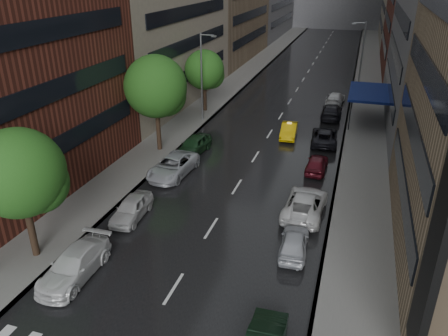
% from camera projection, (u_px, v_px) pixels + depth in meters
% --- Properties ---
extents(road, '(14.00, 140.00, 0.01)m').
position_uv_depth(road, '(301.00, 83.00, 62.37)').
color(road, black).
rests_on(road, ground).
extents(sidewalk_left, '(4.00, 140.00, 0.15)m').
position_uv_depth(sidewalk_left, '(241.00, 78.00, 64.77)').
color(sidewalk_left, gray).
rests_on(sidewalk_left, ground).
extents(sidewalk_right, '(4.00, 140.00, 0.15)m').
position_uv_depth(sidewalk_right, '(367.00, 87.00, 59.92)').
color(sidewalk_right, gray).
rests_on(sidewalk_right, ground).
extents(tree_near, '(4.84, 4.84, 7.71)m').
position_uv_depth(tree_near, '(19.00, 173.00, 22.83)').
color(tree_near, '#382619').
rests_on(tree_near, ground).
extents(tree_mid, '(5.36, 5.36, 8.55)m').
position_uv_depth(tree_mid, '(156.00, 87.00, 36.98)').
color(tree_mid, '#382619').
rests_on(tree_mid, ground).
extents(tree_far, '(4.37, 4.37, 6.96)m').
position_uv_depth(tree_far, '(204.00, 70.00, 48.05)').
color(tree_far, '#382619').
rests_on(tree_far, ground).
extents(taxi, '(1.71, 4.20, 1.36)m').
position_uv_depth(taxi, '(289.00, 130.00, 42.26)').
color(taxi, yellow).
rests_on(taxi, ground).
extents(parked_cars_left, '(2.91, 22.68, 1.57)m').
position_uv_depth(parked_cars_left, '(154.00, 185.00, 31.49)').
color(parked_cars_left, silver).
rests_on(parked_cars_left, ground).
extents(parked_cars_right, '(2.72, 44.42, 1.52)m').
position_uv_depth(parked_cars_right, '(319.00, 155.00, 36.58)').
color(parked_cars_right, '#193722').
rests_on(parked_cars_right, ground).
extents(street_lamp_left, '(1.74, 0.22, 9.00)m').
position_uv_depth(street_lamp_left, '(202.00, 75.00, 45.07)').
color(street_lamp_left, gray).
rests_on(street_lamp_left, sidewalk_left).
extents(street_lamp_right, '(1.74, 0.22, 9.00)m').
position_uv_depth(street_lamp_right, '(361.00, 57.00, 53.91)').
color(street_lamp_right, gray).
rests_on(street_lamp_right, sidewalk_right).
extents(awning, '(4.00, 8.00, 3.12)m').
position_uv_depth(awning, '(369.00, 92.00, 45.64)').
color(awning, navy).
rests_on(awning, sidewalk_right).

